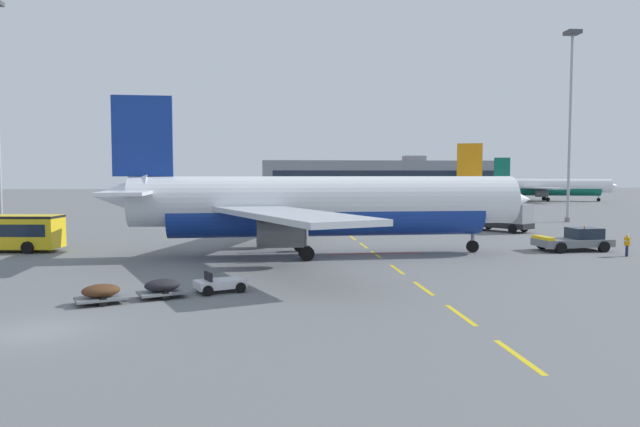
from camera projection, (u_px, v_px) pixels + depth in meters
name	position (u px, v px, depth m)	size (l,w,h in m)	color
ground	(536.00, 230.00, 67.50)	(400.00, 400.00, 0.00)	slate
apron_paint_markings	(349.00, 235.00, 61.86)	(8.00, 93.04, 0.01)	yellow
airliner_foreground	(321.00, 205.00, 46.30)	(34.76, 34.60, 12.20)	white
pushback_tug	(575.00, 240.00, 49.38)	(6.20, 3.56, 2.08)	slate
airliner_mid_left	(551.00, 187.00, 140.43)	(29.04, 28.22, 10.33)	white
airliner_far_center	(394.00, 189.00, 102.84)	(32.00, 30.72, 11.52)	white
fuel_service_truck	(502.00, 217.00, 65.92)	(6.05, 7.07, 3.14)	black
baggage_train	(163.00, 288.00, 30.53)	(8.48, 4.75, 1.14)	silver
ground_crew_worker	(627.00, 244.00, 45.88)	(0.33, 0.69, 1.73)	#191E38
apron_light_mast_far	(571.00, 104.00, 78.10)	(1.80, 1.80, 25.12)	slate
terminal_satellite	(380.00, 179.00, 170.84)	(67.29, 24.07, 11.65)	gray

